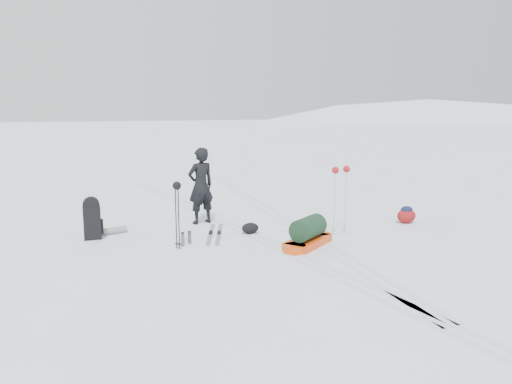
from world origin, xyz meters
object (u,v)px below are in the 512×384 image
(pulk_sled, at_px, (308,235))
(ski_poles_black, at_px, (177,194))
(expedition_rucksack, at_px, (95,219))
(skier, at_px, (201,186))

(pulk_sled, xyz_separation_m, ski_poles_black, (-2.39, 0.87, 0.85))
(pulk_sled, height_order, expedition_rucksack, expedition_rucksack)
(ski_poles_black, bearing_deg, pulk_sled, -8.50)
(skier, height_order, ski_poles_black, skier)
(pulk_sled, height_order, ski_poles_black, ski_poles_black)
(expedition_rucksack, relative_size, ski_poles_black, 0.71)
(skier, height_order, expedition_rucksack, skier)
(pulk_sled, relative_size, ski_poles_black, 1.16)
(pulk_sled, bearing_deg, expedition_rucksack, 115.67)
(expedition_rucksack, bearing_deg, ski_poles_black, -42.35)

